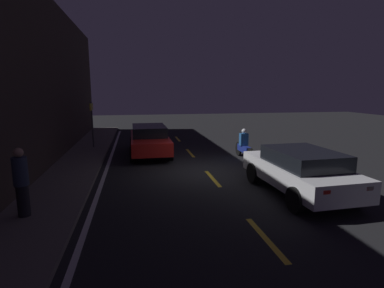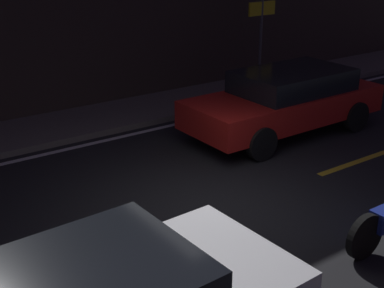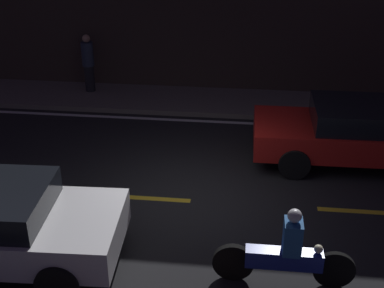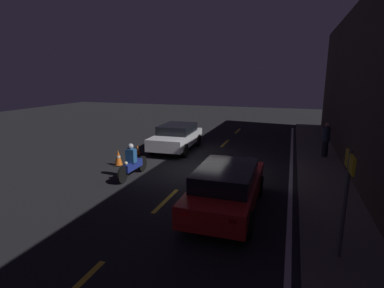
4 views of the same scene
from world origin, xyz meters
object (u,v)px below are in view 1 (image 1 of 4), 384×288
object	(u,v)px
sedan_white	(300,170)
motorcycle	(244,147)
traffic_cone_mid	(286,156)
shop_sign	(92,115)
taxi_red	(149,139)
pedestrian	(21,182)
traffic_cone_near	(314,170)

from	to	relation	value
sedan_white	motorcycle	world-z (taller)	motorcycle
motorcycle	traffic_cone_mid	size ratio (longest dim) A/B	3.07
shop_sign	taxi_red	bearing A→B (deg)	-121.92
motorcycle	pedestrian	world-z (taller)	pedestrian
motorcycle	traffic_cone_mid	distance (m)	1.88
traffic_cone_near	taxi_red	bearing A→B (deg)	48.91
traffic_cone_near	pedestrian	world-z (taller)	pedestrian
shop_sign	traffic_cone_mid	bearing A→B (deg)	-119.52
shop_sign	motorcycle	bearing A→B (deg)	-117.04
taxi_red	traffic_cone_near	size ratio (longest dim) A/B	9.17
sedan_white	motorcycle	size ratio (longest dim) A/B	1.91
traffic_cone_near	traffic_cone_mid	distance (m)	1.98
traffic_cone_near	pedestrian	bearing A→B (deg)	103.25
pedestrian	shop_sign	bearing A→B (deg)	-3.02
sedan_white	motorcycle	bearing A→B (deg)	-2.66
motorcycle	traffic_cone_mid	world-z (taller)	motorcycle
pedestrian	shop_sign	distance (m)	9.00
sedan_white	shop_sign	bearing A→B (deg)	37.74
motorcycle	shop_sign	bearing A→B (deg)	63.21
taxi_red	pedestrian	distance (m)	7.90
sedan_white	traffic_cone_mid	xyz separation A→B (m)	(3.58, -1.45, -0.41)
sedan_white	traffic_cone_mid	distance (m)	3.89
traffic_cone_mid	pedestrian	size ratio (longest dim) A/B	0.43
taxi_red	traffic_cone_mid	size ratio (longest dim) A/B	6.32
motorcycle	traffic_cone_near	world-z (taller)	motorcycle
taxi_red	motorcycle	xyz separation A→B (m)	(-1.83, -4.22, -0.20)
sedan_white	traffic_cone_near	distance (m)	2.29
pedestrian	shop_sign	world-z (taller)	shop_sign
taxi_red	pedestrian	xyz separation A→B (m)	(-7.15, 3.36, 0.22)
taxi_red	shop_sign	world-z (taller)	shop_sign
taxi_red	traffic_cone_mid	xyz separation A→B (m)	(-3.04, -5.65, -0.41)
sedan_white	pedestrian	size ratio (longest dim) A/B	2.54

